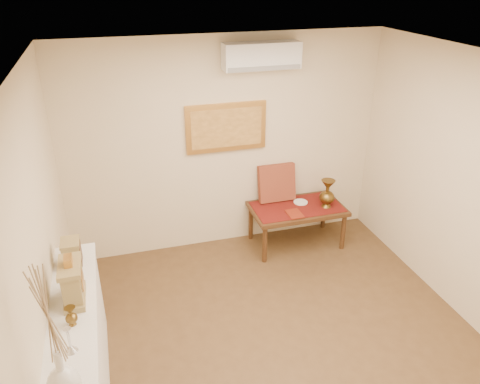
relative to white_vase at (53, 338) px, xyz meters
name	(u,v)px	position (x,y,z in m)	size (l,w,h in m)	color
floor	(288,358)	(1.82, 0.85, -1.51)	(4.50, 4.50, 0.00)	brown
ceiling	(305,74)	(1.82, 0.85, 1.19)	(4.50, 4.50, 0.00)	white
wall_back	(226,146)	(1.82, 3.10, -0.16)	(4.00, 0.02, 2.70)	beige
wall_left	(38,279)	(-0.18, 0.85, -0.16)	(0.02, 4.50, 2.70)	beige
white_vase	(53,338)	(0.00, 0.00, 0.00)	(0.20, 0.20, 1.07)	white
candlestick	(69,340)	(0.00, 0.45, -0.43)	(0.10, 0.10, 0.20)	silver
brass_urn_small	(71,314)	(0.01, 0.73, -0.43)	(0.09, 0.09, 0.21)	brown
table_cloth	(297,207)	(2.67, 2.73, -0.96)	(1.14, 0.59, 0.01)	maroon
brass_urn_tall	(327,191)	(3.03, 2.63, -0.73)	(0.20, 0.20, 0.45)	brown
plate	(301,202)	(2.75, 2.82, -0.95)	(0.19, 0.19, 0.01)	white
menu	(295,214)	(2.56, 2.55, -0.95)	(0.18, 0.25, 0.01)	maroon
cushion	(277,183)	(2.47, 3.00, -0.71)	(0.49, 0.10, 0.49)	maroon
display_ledge	(81,361)	(-0.01, 0.85, -1.02)	(0.37, 2.02, 0.98)	white
mantel_clock	(73,282)	(0.02, 1.02, -0.36)	(0.17, 0.36, 0.41)	#9D8850
wooden_chest	(72,253)	(0.00, 1.53, -0.41)	(0.16, 0.21, 0.24)	#9D8850
low_table	(297,211)	(2.67, 2.73, -1.03)	(1.20, 0.70, 0.55)	#472A15
painting	(226,127)	(1.82, 3.07, 0.09)	(1.00, 0.06, 0.60)	#C68D3F
ac_unit	(262,56)	(2.22, 2.97, 0.94)	(0.90, 0.25, 0.30)	white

